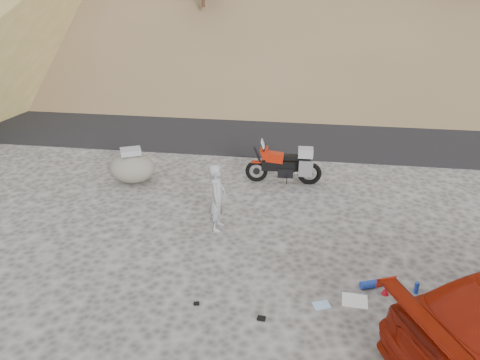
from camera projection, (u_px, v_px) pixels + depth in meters
The scene contains 12 objects.
ground at pixel (247, 245), 10.97m from camera, with size 140.00×140.00×0.00m, color #45413F.
road at pixel (276, 127), 19.07m from camera, with size 120.00×7.00×0.05m, color black.
motorcycle at pixel (287, 165), 13.89m from camera, with size 2.29×0.70×1.36m.
man at pixel (218, 228), 11.68m from camera, with size 0.62×0.41×1.71m, color gray.
boulder at pixel (132, 167), 14.05m from camera, with size 1.59×1.44×1.07m.
gear_white_cloth at pixel (355, 301), 9.12m from camera, with size 0.49×0.44×0.02m, color white.
gear_blue_mat at pixel (370, 284), 9.47m from camera, with size 0.16×0.16×0.41m, color #1A379E.
gear_bottle at pixel (416, 288), 9.30m from camera, with size 0.09×0.09×0.24m, color #1A379E.
gear_funnel at pixel (386, 290), 9.27m from camera, with size 0.15×0.15×0.19m, color #B00B18.
gear_glove_a at pixel (261, 318), 8.64m from camera, with size 0.15×0.11×0.04m, color black.
gear_glove_b at pixel (197, 304), 9.02m from camera, with size 0.11×0.08×0.04m, color black.
gear_blue_cloth at pixel (321, 305), 9.00m from camera, with size 0.32×0.24×0.01m, color #92BCE2.
Camera 1 is at (1.21, -9.27, 5.93)m, focal length 35.00 mm.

